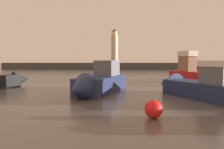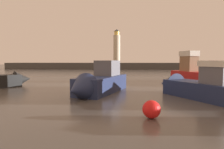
{
  "view_description": "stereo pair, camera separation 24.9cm",
  "coord_description": "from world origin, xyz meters",
  "px_view_note": "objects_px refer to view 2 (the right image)",
  "views": [
    {
      "loc": [
        0.91,
        -1.03,
        2.8
      ],
      "look_at": [
        0.17,
        15.0,
        1.64
      ],
      "focal_mm": 30.3,
      "sensor_mm": 36.0,
      "label": 1
    },
    {
      "loc": [
        1.16,
        -1.02,
        2.8
      ],
      "look_at": [
        0.17,
        15.0,
        1.64
      ],
      "focal_mm": 30.3,
      "sensor_mm": 36.0,
      "label": 2
    }
  ],
  "objects_px": {
    "lighthouse": "(117,47)",
    "mooring_buoy": "(151,109)",
    "motorboat_5": "(196,73)",
    "motorboat_4": "(193,86)",
    "motorboat_3": "(98,83)"
  },
  "relations": [
    {
      "from": "lighthouse",
      "to": "motorboat_5",
      "type": "bearing_deg",
      "value": -73.81
    },
    {
      "from": "lighthouse",
      "to": "motorboat_3",
      "type": "bearing_deg",
      "value": -89.82
    },
    {
      "from": "lighthouse",
      "to": "motorboat_3",
      "type": "height_order",
      "value": "lighthouse"
    },
    {
      "from": "lighthouse",
      "to": "mooring_buoy",
      "type": "distance_m",
      "value": 55.29
    },
    {
      "from": "lighthouse",
      "to": "motorboat_4",
      "type": "xyz_separation_m",
      "value": [
        7.78,
        -48.86,
        -6.64
      ]
    },
    {
      "from": "lighthouse",
      "to": "motorboat_5",
      "type": "distance_m",
      "value": 41.54
    },
    {
      "from": "motorboat_4",
      "to": "mooring_buoy",
      "type": "relative_size",
      "value": 8.95
    },
    {
      "from": "lighthouse",
      "to": "motorboat_5",
      "type": "height_order",
      "value": "lighthouse"
    },
    {
      "from": "motorboat_3",
      "to": "motorboat_4",
      "type": "xyz_separation_m",
      "value": [
        7.63,
        -0.92,
        -0.11
      ]
    },
    {
      "from": "motorboat_5",
      "to": "mooring_buoy",
      "type": "bearing_deg",
      "value": -116.87
    },
    {
      "from": "mooring_buoy",
      "to": "lighthouse",
      "type": "bearing_deg",
      "value": 93.88
    },
    {
      "from": "motorboat_5",
      "to": "mooring_buoy",
      "type": "distance_m",
      "value": 17.15
    },
    {
      "from": "lighthouse",
      "to": "motorboat_4",
      "type": "bearing_deg",
      "value": -80.95
    },
    {
      "from": "motorboat_4",
      "to": "motorboat_5",
      "type": "height_order",
      "value": "motorboat_5"
    },
    {
      "from": "motorboat_4",
      "to": "motorboat_5",
      "type": "xyz_separation_m",
      "value": [
        3.67,
        9.43,
        0.38
      ]
    }
  ]
}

